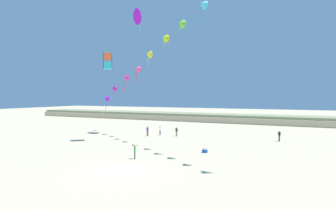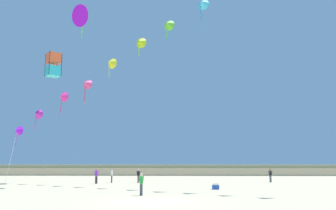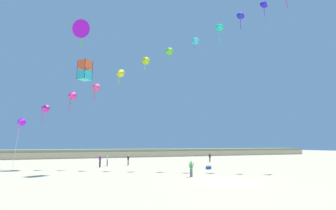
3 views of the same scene
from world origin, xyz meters
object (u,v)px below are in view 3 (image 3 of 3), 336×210
(person_near_left, at_px, (191,167))
(person_far_left, at_px, (100,160))
(person_far_right, at_px, (107,160))
(person_mid_center, at_px, (210,157))
(person_near_right, at_px, (128,159))
(beach_cooler, at_px, (209,167))
(large_kite_mid_trail, at_px, (82,29))
(large_kite_low_lead, at_px, (85,70))

(person_near_left, height_order, person_far_left, person_far_left)
(person_far_right, bearing_deg, person_mid_center, 5.16)
(person_near_left, bearing_deg, person_mid_center, 53.33)
(person_mid_center, bearing_deg, person_near_right, -173.32)
(beach_cooler, bearing_deg, person_mid_center, 57.19)
(person_far_right, distance_m, large_kite_mid_trail, 19.72)
(person_far_right, height_order, beach_cooler, person_far_right)
(person_far_right, relative_size, beach_cooler, 2.71)
(person_near_right, bearing_deg, person_mid_center, 6.68)
(person_far_left, bearing_deg, large_kite_mid_trail, 139.34)
(person_mid_center, relative_size, beach_cooler, 2.62)
(person_far_right, xyz_separation_m, large_kite_mid_trail, (-4.27, 0.66, 19.24))
(person_near_right, height_order, large_kite_mid_trail, large_kite_mid_trail)
(person_near_right, xyz_separation_m, large_kite_mid_trail, (-7.29, 0.80, 19.27))
(large_kite_mid_trail, height_order, beach_cooler, large_kite_mid_trail)
(person_far_left, bearing_deg, person_near_left, -65.62)
(large_kite_low_lead, bearing_deg, large_kite_mid_trail, 89.38)
(person_far_left, relative_size, large_kite_mid_trail, 0.38)
(person_near_left, bearing_deg, large_kite_mid_trail, 119.34)
(person_near_right, distance_m, large_kite_low_lead, 15.13)
(person_mid_center, relative_size, person_far_left, 0.95)
(person_near_left, relative_size, person_far_right, 0.96)
(person_mid_center, distance_m, large_kite_mid_trail, 29.56)
(person_near_left, relative_size, person_near_right, 0.99)
(large_kite_mid_trail, bearing_deg, large_kite_low_lead, -90.62)
(person_near_left, xyz_separation_m, person_far_right, (-5.05, 15.92, 0.04))
(large_kite_mid_trail, distance_m, beach_cooler, 27.06)
(person_far_left, distance_m, large_kite_mid_trail, 19.61)
(person_far_left, height_order, beach_cooler, person_far_left)
(person_near_left, relative_size, large_kite_low_lead, 0.66)
(person_far_right, xyz_separation_m, large_kite_low_lead, (-4.36, -8.06, 10.53))
(large_kite_low_lead, distance_m, beach_cooler, 18.85)
(person_mid_center, distance_m, beach_cooler, 13.78)
(person_near_left, relative_size, large_kite_mid_trail, 0.35)
(person_near_right, bearing_deg, person_far_left, -158.05)
(person_near_left, height_order, person_far_right, person_far_right)
(person_near_left, bearing_deg, person_near_right, 97.34)
(person_near_left, xyz_separation_m, beach_cooler, (5.61, 5.98, -0.65))
(person_mid_center, relative_size, large_kite_mid_trail, 0.36)
(large_kite_low_lead, relative_size, large_kite_mid_trail, 0.53)
(person_near_right, relative_size, beach_cooler, 2.63)
(large_kite_mid_trail, bearing_deg, person_near_right, -6.24)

